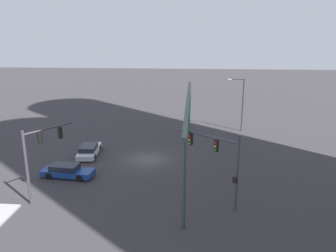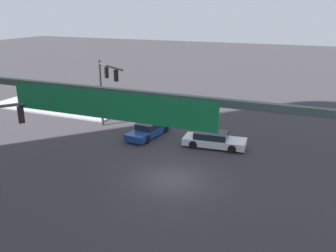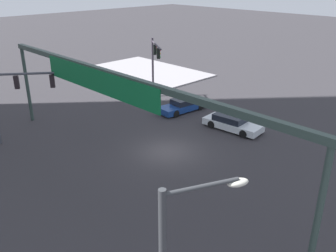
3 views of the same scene
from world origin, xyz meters
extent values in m
plane|color=#312F33|center=(0.00, 0.00, 0.00)|extent=(195.88, 195.88, 0.00)
cube|color=#969196|center=(18.46, -13.84, 0.07)|extent=(15.37, 10.56, 0.15)
cube|color=black|center=(7.25, 4.62, 4.73)|extent=(0.40, 0.41, 0.95)
cylinder|color=red|center=(7.38, 4.53, 5.02)|extent=(0.17, 0.20, 0.20)
cylinder|color=orange|center=(7.38, 4.53, 4.72)|extent=(0.17, 0.20, 0.20)
cylinder|color=green|center=(7.38, 4.53, 4.42)|extent=(0.17, 0.20, 0.20)
cylinder|color=#3D3640|center=(10.34, -7.95, 3.04)|extent=(0.22, 0.22, 6.07)
cylinder|color=#3D3640|center=(8.46, -6.76, 5.74)|extent=(3.85, 2.51, 0.16)
cube|color=black|center=(9.17, -7.21, 5.14)|extent=(0.41, 0.39, 0.95)
cylinder|color=red|center=(9.09, -7.35, 5.43)|extent=(0.20, 0.16, 0.20)
cylinder|color=orange|center=(9.09, -7.35, 5.13)|extent=(0.20, 0.16, 0.20)
cylinder|color=green|center=(9.09, -7.35, 4.83)|extent=(0.20, 0.16, 0.20)
cube|color=black|center=(7.61, -6.23, 5.14)|extent=(0.41, 0.39, 0.95)
cylinder|color=red|center=(7.53, -6.36, 5.43)|extent=(0.20, 0.16, 0.20)
cylinder|color=orange|center=(7.53, -6.36, 5.13)|extent=(0.20, 0.16, 0.20)
cylinder|color=green|center=(7.53, -6.36, 4.83)|extent=(0.20, 0.16, 0.20)
cube|color=#30423C|center=(0.00, 4.24, 6.48)|extent=(25.85, 0.35, 0.35)
cube|color=#0F6636|center=(1.70, 4.46, 5.83)|extent=(11.55, 0.08, 1.41)
cube|color=navy|center=(5.06, -6.92, 0.44)|extent=(2.19, 5.03, 0.55)
cube|color=black|center=(5.03, -7.22, 0.96)|extent=(1.76, 2.67, 0.50)
cylinder|color=black|center=(4.40, -5.34, 0.32)|extent=(0.28, 0.66, 0.64)
cylinder|color=black|center=(6.01, -5.49, 0.32)|extent=(0.28, 0.66, 0.64)
cylinder|color=black|center=(4.11, -8.36, 0.32)|extent=(0.28, 0.66, 0.64)
cylinder|color=black|center=(5.72, -8.51, 0.32)|extent=(0.28, 0.66, 0.64)
cube|color=silver|center=(-0.83, -6.71, 0.44)|extent=(5.01, 2.32, 0.55)
cube|color=black|center=(-0.54, -6.68, 0.96)|extent=(2.67, 1.88, 0.50)
cylinder|color=black|center=(-2.25, -7.73, 0.32)|extent=(0.66, 0.28, 0.64)
cylinder|color=black|center=(-2.42, -5.97, 0.32)|extent=(0.66, 0.28, 0.64)
cylinder|color=black|center=(0.75, -7.45, 0.32)|extent=(0.66, 0.28, 0.64)
cylinder|color=black|center=(0.58, -5.69, 0.32)|extent=(0.66, 0.28, 0.64)
camera|label=1|loc=(32.88, 4.76, 13.01)|focal=35.01mm
camera|label=2|loc=(-7.99, 19.17, 10.37)|focal=38.57mm
camera|label=3|loc=(-16.99, 16.48, 11.94)|focal=38.97mm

